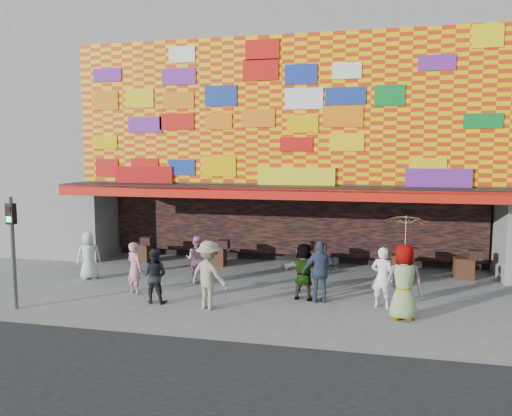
{
  "coord_description": "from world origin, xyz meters",
  "views": [
    {
      "loc": [
        2.97,
        -12.64,
        4.14
      ],
      "look_at": [
        -0.43,
        2.0,
        2.47
      ],
      "focal_mm": 35.0,
      "sensor_mm": 36.0,
      "label": 1
    }
  ],
  "objects_px": {
    "ped_i": "(197,259)",
    "parasol": "(405,234)",
    "ped_c": "(154,276)",
    "ped_d": "(209,275)",
    "signal_left": "(12,240)",
    "ped_b": "(135,268)",
    "ped_g": "(404,282)",
    "ped_e": "(320,272)",
    "ped_f": "(304,271)",
    "ped_a": "(89,256)",
    "ped_h": "(382,277)"
  },
  "relations": [
    {
      "from": "ped_h",
      "to": "ped_i",
      "type": "xyz_separation_m",
      "value": [
        -5.73,
        1.35,
        -0.06
      ]
    },
    {
      "from": "signal_left",
      "to": "ped_d",
      "type": "distance_m",
      "value": 5.25
    },
    {
      "from": "ped_b",
      "to": "parasol",
      "type": "height_order",
      "value": "parasol"
    },
    {
      "from": "ped_a",
      "to": "ped_b",
      "type": "xyz_separation_m",
      "value": [
        2.24,
        -1.21,
        -0.01
      ]
    },
    {
      "from": "ped_f",
      "to": "ped_d",
      "type": "bearing_deg",
      "value": 42.27
    },
    {
      "from": "ped_g",
      "to": "ped_i",
      "type": "distance_m",
      "value": 6.61
    },
    {
      "from": "ped_b",
      "to": "ped_e",
      "type": "relative_size",
      "value": 0.89
    },
    {
      "from": "ped_b",
      "to": "ped_c",
      "type": "bearing_deg",
      "value": 169.72
    },
    {
      "from": "ped_d",
      "to": "ped_b",
      "type": "bearing_deg",
      "value": 3.32
    },
    {
      "from": "ped_b",
      "to": "ped_g",
      "type": "distance_m",
      "value": 7.6
    },
    {
      "from": "ped_c",
      "to": "ped_g",
      "type": "height_order",
      "value": "ped_g"
    },
    {
      "from": "ped_f",
      "to": "parasol",
      "type": "height_order",
      "value": "parasol"
    },
    {
      "from": "ped_a",
      "to": "ped_g",
      "type": "bearing_deg",
      "value": 134.25
    },
    {
      "from": "ped_e",
      "to": "ped_f",
      "type": "distance_m",
      "value": 0.51
    },
    {
      "from": "ped_b",
      "to": "ped_h",
      "type": "distance_m",
      "value": 7.09
    },
    {
      "from": "ped_h",
      "to": "parasol",
      "type": "height_order",
      "value": "parasol"
    },
    {
      "from": "ped_c",
      "to": "ped_f",
      "type": "relative_size",
      "value": 0.94
    },
    {
      "from": "signal_left",
      "to": "ped_i",
      "type": "distance_m",
      "value": 5.38
    },
    {
      "from": "signal_left",
      "to": "ped_h",
      "type": "bearing_deg",
      "value": 13.73
    },
    {
      "from": "ped_d",
      "to": "ped_g",
      "type": "xyz_separation_m",
      "value": [
        4.98,
        0.26,
        0.04
      ]
    },
    {
      "from": "ped_d",
      "to": "ped_f",
      "type": "distance_m",
      "value": 2.73
    },
    {
      "from": "ped_c",
      "to": "ped_i",
      "type": "height_order",
      "value": "ped_c"
    },
    {
      "from": "signal_left",
      "to": "ped_c",
      "type": "distance_m",
      "value": 3.8
    },
    {
      "from": "ped_a",
      "to": "ped_i",
      "type": "bearing_deg",
      "value": 151.09
    },
    {
      "from": "signal_left",
      "to": "ped_d",
      "type": "height_order",
      "value": "signal_left"
    },
    {
      "from": "ped_c",
      "to": "ped_h",
      "type": "bearing_deg",
      "value": -172.35
    },
    {
      "from": "ped_i",
      "to": "ped_c",
      "type": "bearing_deg",
      "value": 78.41
    },
    {
      "from": "ped_d",
      "to": "parasol",
      "type": "height_order",
      "value": "parasol"
    },
    {
      "from": "ped_f",
      "to": "ped_g",
      "type": "xyz_separation_m",
      "value": [
        2.63,
        -1.13,
        0.15
      ]
    },
    {
      "from": "ped_c",
      "to": "ped_d",
      "type": "distance_m",
      "value": 1.66
    },
    {
      "from": "parasol",
      "to": "ped_d",
      "type": "bearing_deg",
      "value": -177.02
    },
    {
      "from": "ped_f",
      "to": "ped_i",
      "type": "xyz_separation_m",
      "value": [
        -3.59,
        1.09,
        -0.05
      ]
    },
    {
      "from": "parasol",
      "to": "ped_c",
      "type": "bearing_deg",
      "value": -179.16
    },
    {
      "from": "ped_i",
      "to": "ped_d",
      "type": "bearing_deg",
      "value": 114.91
    },
    {
      "from": "ped_i",
      "to": "ped_b",
      "type": "bearing_deg",
      "value": 48.27
    },
    {
      "from": "ped_e",
      "to": "parasol",
      "type": "relative_size",
      "value": 0.92
    },
    {
      "from": "ped_d",
      "to": "ped_h",
      "type": "distance_m",
      "value": 4.63
    },
    {
      "from": "ped_c",
      "to": "ped_d",
      "type": "height_order",
      "value": "ped_d"
    },
    {
      "from": "ped_g",
      "to": "ped_d",
      "type": "bearing_deg",
      "value": -9.0
    },
    {
      "from": "ped_g",
      "to": "ped_e",
      "type": "bearing_deg",
      "value": -36.12
    },
    {
      "from": "ped_i",
      "to": "ped_h",
      "type": "bearing_deg",
      "value": 165.14
    },
    {
      "from": "ped_b",
      "to": "ped_f",
      "type": "distance_m",
      "value": 4.97
    },
    {
      "from": "ped_a",
      "to": "parasol",
      "type": "relative_size",
      "value": 0.83
    },
    {
      "from": "ped_b",
      "to": "ped_g",
      "type": "bearing_deg",
      "value": -158.28
    },
    {
      "from": "ped_d",
      "to": "ped_f",
      "type": "xyz_separation_m",
      "value": [
        2.35,
        1.39,
        -0.1
      ]
    },
    {
      "from": "ped_b",
      "to": "ped_d",
      "type": "height_order",
      "value": "ped_d"
    },
    {
      "from": "ped_e",
      "to": "ped_f",
      "type": "relative_size",
      "value": 1.07
    },
    {
      "from": "ped_d",
      "to": "ped_i",
      "type": "distance_m",
      "value": 2.77
    },
    {
      "from": "signal_left",
      "to": "parasol",
      "type": "height_order",
      "value": "signal_left"
    },
    {
      "from": "ped_i",
      "to": "parasol",
      "type": "bearing_deg",
      "value": 158.76
    }
  ]
}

